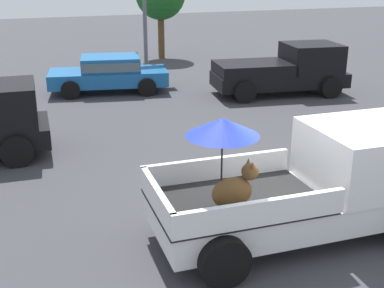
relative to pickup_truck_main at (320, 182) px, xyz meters
The scene contains 4 objects.
ground_plane 1.06m from the pickup_truck_main, behind, with size 80.00×80.00×0.00m, color #38383D.
pickup_truck_main is the anchor object (origin of this frame).
pickup_truck_far 10.22m from the pickup_truck_main, 64.18° to the left, with size 4.99×2.63×1.80m.
parked_sedan_near 11.71m from the pickup_truck_main, 97.56° to the left, with size 4.54×2.52×1.33m.
Camera 1 is at (-4.36, -6.89, 4.59)m, focal length 47.36 mm.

